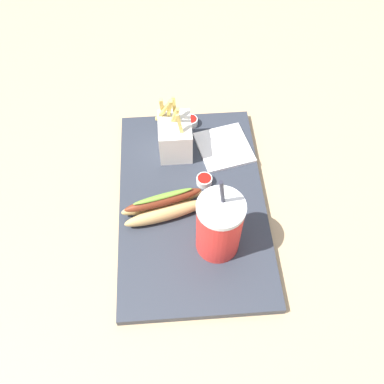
% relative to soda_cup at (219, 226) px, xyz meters
% --- Properties ---
extents(ground_plane, '(2.40, 2.40, 0.02)m').
position_rel_soda_cup_xyz_m(ground_plane, '(0.11, 0.04, -0.10)').
color(ground_plane, tan).
extents(food_tray, '(0.49, 0.30, 0.02)m').
position_rel_soda_cup_xyz_m(food_tray, '(0.11, 0.04, -0.08)').
color(food_tray, '#2D333D').
rests_on(food_tray, ground_plane).
extents(soda_cup, '(0.09, 0.09, 0.21)m').
position_rel_soda_cup_xyz_m(soda_cup, '(0.00, 0.00, 0.00)').
color(soda_cup, red).
rests_on(soda_cup, food_tray).
extents(fries_basket, '(0.09, 0.08, 0.15)m').
position_rel_soda_cup_xyz_m(fries_basket, '(0.24, 0.07, -0.03)').
color(fries_basket, white).
rests_on(fries_basket, food_tray).
extents(hot_dog_1, '(0.09, 0.18, 0.06)m').
position_rel_soda_cup_xyz_m(hot_dog_1, '(0.08, 0.10, -0.05)').
color(hot_dog_1, tan).
rests_on(hot_dog_1, food_tray).
extents(ketchup_cup_1, '(0.03, 0.03, 0.02)m').
position_rel_soda_cup_xyz_m(ketchup_cup_1, '(0.15, 0.01, -0.06)').
color(ketchup_cup_1, white).
rests_on(ketchup_cup_1, food_tray).
extents(ketchup_cup_2, '(0.03, 0.03, 0.02)m').
position_rel_soda_cup_xyz_m(ketchup_cup_2, '(0.32, 0.03, -0.06)').
color(ketchup_cup_2, white).
rests_on(ketchup_cup_2, food_tray).
extents(napkin_stack, '(0.14, 0.14, 0.01)m').
position_rel_soda_cup_xyz_m(napkin_stack, '(0.24, -0.04, -0.07)').
color(napkin_stack, white).
rests_on(napkin_stack, food_tray).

